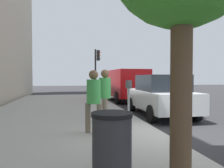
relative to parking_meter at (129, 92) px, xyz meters
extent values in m
plane|color=#2B2B2D|center=(-1.31, -0.60, -1.17)|extent=(80.00, 80.00, 0.00)
cube|color=#A8A59E|center=(-1.31, 2.40, -1.09)|extent=(28.00, 6.00, 0.15)
cylinder|color=gray|center=(0.00, 0.00, -0.44)|extent=(0.07, 0.07, 1.15)
cube|color=#383D42|center=(-0.10, 0.00, 0.26)|extent=(0.16, 0.11, 0.26)
cube|color=#383D42|center=(0.10, 0.00, 0.26)|extent=(0.16, 0.11, 0.26)
cube|color=#268C33|center=(-0.10, -0.06, 0.28)|extent=(0.10, 0.01, 0.10)
cube|color=#268C33|center=(0.10, -0.06, 0.28)|extent=(0.10, 0.01, 0.10)
cylinder|color=#726656|center=(0.20, 0.78, -0.60)|extent=(0.15, 0.15, 0.84)
cylinder|color=#726656|center=(-0.18, 0.82, -0.60)|extent=(0.15, 0.15, 0.84)
cylinder|color=green|center=(0.01, 0.80, 0.15)|extent=(0.38, 0.38, 0.66)
sphere|color=brown|center=(0.01, 0.80, 0.62)|extent=(0.26, 0.26, 0.26)
cylinder|color=#726656|center=(-1.00, 1.44, -0.61)|extent=(0.15, 0.15, 0.81)
cylinder|color=#726656|center=(-1.24, 1.15, -0.61)|extent=(0.15, 0.15, 0.81)
cylinder|color=green|center=(-1.12, 1.30, 0.12)|extent=(0.37, 0.37, 0.64)
sphere|color=brown|center=(-1.12, 1.30, 0.56)|extent=(0.25, 0.25, 0.25)
cube|color=silver|center=(1.91, -1.95, -0.46)|extent=(4.46, 2.00, 0.76)
cube|color=black|center=(1.71, -1.94, 0.26)|extent=(2.26, 1.77, 0.68)
cylinder|color=black|center=(3.37, -1.12, -0.84)|extent=(0.67, 0.24, 0.66)
cylinder|color=black|center=(3.31, -2.87, -0.84)|extent=(0.67, 0.24, 0.66)
cylinder|color=black|center=(0.51, -1.02, -0.84)|extent=(0.67, 0.24, 0.66)
cylinder|color=black|center=(0.45, -2.77, -0.84)|extent=(0.67, 0.24, 0.66)
cube|color=maroon|center=(7.99, -1.95, 0.11)|extent=(5.26, 2.17, 1.80)
cylinder|color=black|center=(9.64, -0.94, -0.79)|extent=(0.77, 0.24, 0.76)
cylinder|color=black|center=(9.71, -2.84, -0.79)|extent=(0.77, 0.24, 0.76)
cylinder|color=black|center=(6.27, -1.05, -0.79)|extent=(0.77, 0.24, 0.76)
cylinder|color=black|center=(6.33, -2.95, -0.79)|extent=(0.77, 0.24, 0.76)
cylinder|color=brown|center=(-3.93, 0.31, 0.33)|extent=(0.32, 0.32, 2.68)
cylinder|color=black|center=(8.94, -0.01, 0.78)|extent=(0.12, 0.12, 3.60)
cube|color=black|center=(8.94, -0.21, 2.13)|extent=(0.24, 0.20, 0.76)
sphere|color=red|center=(8.94, -0.32, 2.37)|extent=(0.14, 0.14, 0.14)
sphere|color=orange|center=(8.94, -0.32, 2.13)|extent=(0.14, 0.14, 0.14)
sphere|color=green|center=(8.94, -0.32, 1.89)|extent=(0.14, 0.14, 0.14)
cylinder|color=#2D2D33|center=(-3.91, 1.36, -0.54)|extent=(0.56, 0.56, 0.95)
cylinder|color=black|center=(-3.91, 1.36, -0.04)|extent=(0.59, 0.59, 0.06)
camera|label=1|loc=(-6.86, 1.96, 0.48)|focal=34.54mm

